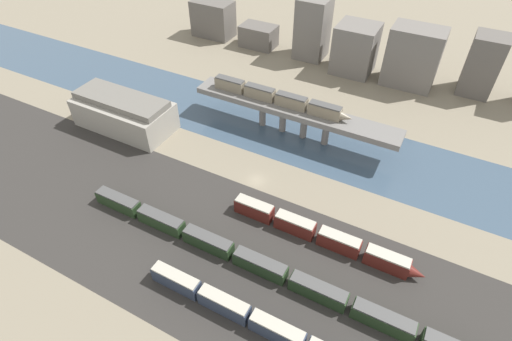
% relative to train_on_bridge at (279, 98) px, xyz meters
% --- Properties ---
extents(ground_plane, '(400.00, 400.00, 0.00)m').
position_rel_train_on_bridge_xyz_m(ground_plane, '(5.09, -23.58, -11.15)').
color(ground_plane, gray).
extents(railbed_yard, '(280.00, 42.00, 0.01)m').
position_rel_train_on_bridge_xyz_m(railbed_yard, '(5.09, -47.58, -11.14)').
color(railbed_yard, '#33302D').
rests_on(railbed_yard, ground).
extents(river_water, '(320.00, 27.49, 0.01)m').
position_rel_train_on_bridge_xyz_m(river_water, '(5.09, 0.00, -11.14)').
color(river_water, '#3D5166').
rests_on(river_water, ground).
extents(bridge, '(62.64, 8.12, 9.33)m').
position_rel_train_on_bridge_xyz_m(bridge, '(5.09, 0.00, -3.26)').
color(bridge, slate).
rests_on(bridge, ground).
extents(train_on_bridge, '(43.46, 2.79, 3.72)m').
position_rel_train_on_bridge_xyz_m(train_on_bridge, '(0.00, 0.00, 0.00)').
color(train_on_bridge, gray).
rests_on(train_on_bridge, bridge).
extents(train_yard_near, '(48.84, 2.75, 4.04)m').
position_rel_train_on_bridge_xyz_m(train_yard_near, '(23.67, -59.26, -9.17)').
color(train_yard_near, '#2D384C').
rests_on(train_yard_near, ground).
extents(train_yard_mid, '(94.78, 3.02, 3.71)m').
position_rel_train_on_bridge_xyz_m(train_yard_mid, '(20.36, -47.87, -9.33)').
color(train_yard_mid, '#23381E').
rests_on(train_yard_mid, ground).
extents(train_yard_far, '(44.96, 3.03, 4.10)m').
position_rel_train_on_bridge_xyz_m(train_yard_far, '(27.42, -34.47, -9.14)').
color(train_yard_far, '#5B1E19').
rests_on(train_yard_far, ground).
extents(warehouse_building, '(29.98, 14.54, 10.58)m').
position_rel_train_on_bridge_xyz_m(warehouse_building, '(-42.04, -20.53, -6.11)').
color(warehouse_building, '#9E998E').
rests_on(warehouse_building, ground).
extents(city_block_far_left, '(17.04, 10.12, 14.62)m').
position_rel_train_on_bridge_xyz_m(city_block_far_left, '(-54.22, 49.30, -3.84)').
color(city_block_far_left, '#605B56').
rests_on(city_block_far_left, ground).
extents(city_block_left, '(14.35, 9.46, 8.60)m').
position_rel_train_on_bridge_xyz_m(city_block_left, '(-32.26, 49.00, -6.85)').
color(city_block_left, '#605B56').
rests_on(city_block_left, ground).
extents(city_block_center, '(11.28, 11.57, 22.80)m').
position_rel_train_on_bridge_xyz_m(city_block_center, '(-9.66, 50.45, 0.26)').
color(city_block_center, slate).
rests_on(city_block_center, ground).
extents(city_block_right, '(14.31, 13.66, 17.52)m').
position_rel_train_on_bridge_xyz_m(city_block_right, '(8.77, 46.57, -2.38)').
color(city_block_right, slate).
rests_on(city_block_right, ground).
extents(city_block_far_right, '(17.47, 11.50, 20.44)m').
position_rel_train_on_bridge_xyz_m(city_block_far_right, '(29.00, 46.45, -0.93)').
color(city_block_far_right, slate).
rests_on(city_block_far_right, ground).
extents(city_block_tall, '(10.41, 10.86, 20.29)m').
position_rel_train_on_bridge_xyz_m(city_block_tall, '(50.69, 51.66, -1.00)').
color(city_block_tall, '#605B56').
rests_on(city_block_tall, ground).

